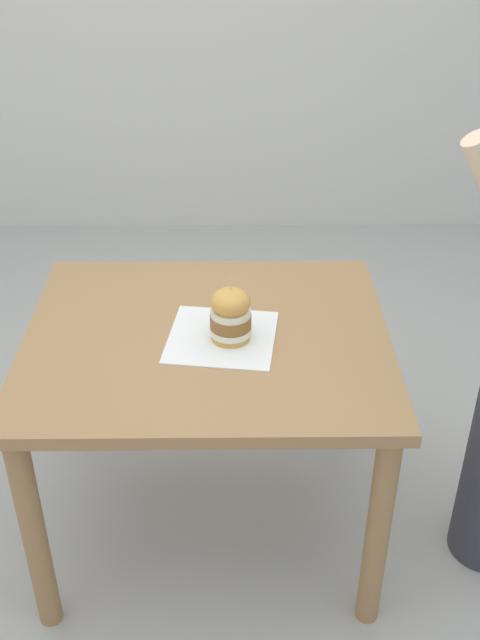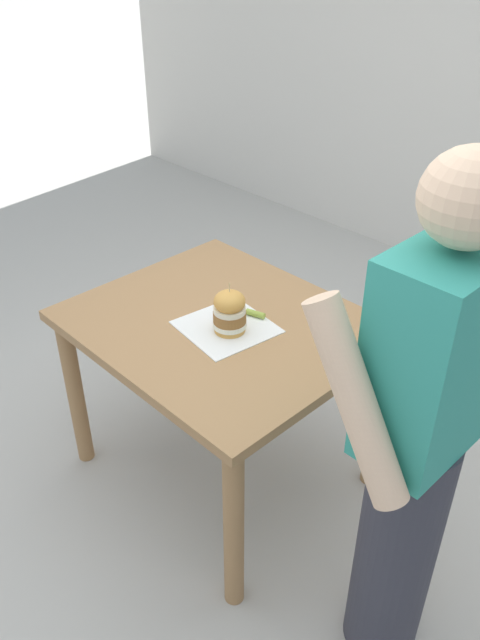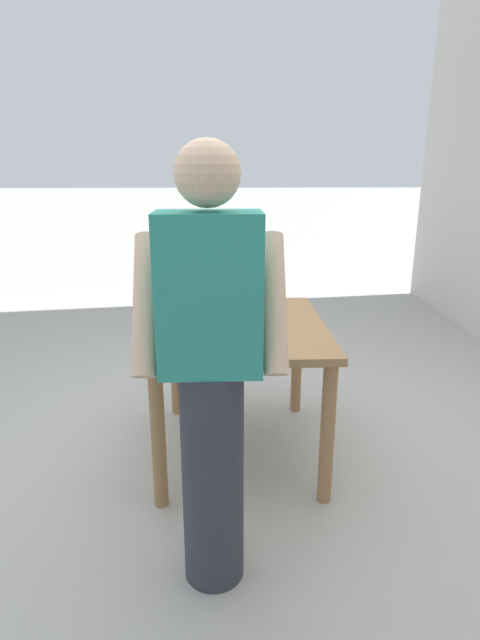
{
  "view_description": "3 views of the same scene",
  "coord_description": "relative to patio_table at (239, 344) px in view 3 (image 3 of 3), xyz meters",
  "views": [
    {
      "loc": [
        1.87,
        0.08,
        2.02
      ],
      "look_at": [
        0.0,
        0.1,
        0.83
      ],
      "focal_mm": 42.0,
      "sensor_mm": 36.0,
      "label": 1
    },
    {
      "loc": [
        1.33,
        1.47,
        2.07
      ],
      "look_at": [
        0.0,
        0.1,
        0.83
      ],
      "focal_mm": 35.0,
      "sensor_mm": 36.0,
      "label": 2
    },
    {
      "loc": [
        0.1,
        2.6,
        1.6
      ],
      "look_at": [
        0.0,
        0.1,
        0.83
      ],
      "focal_mm": 28.0,
      "sensor_mm": 36.0,
      "label": 3
    }
  ],
  "objects": [
    {
      "name": "ground_plane",
      "position": [
        0.0,
        0.0,
        -0.66
      ],
      "size": [
        80.0,
        80.0,
        0.0
      ],
      "primitive_type": "plane",
      "color": "#ADAAA3"
    },
    {
      "name": "serving_paper",
      "position": [
        0.02,
        0.05,
        0.12
      ],
      "size": [
        0.35,
        0.35,
        0.0
      ],
      "primitive_type": "cube",
      "rotation": [
        0.0,
        0.0,
        -0.13
      ],
      "color": "white",
      "rests_on": "patio_table"
    },
    {
      "name": "diner_across_table",
      "position": [
        0.14,
        0.92,
        0.23
      ],
      "size": [
        0.55,
        0.35,
        1.69
      ],
      "color": "#33333D",
      "rests_on": "ground"
    },
    {
      "name": "pickle_spear",
      "position": [
        -0.11,
        0.07,
        0.14
      ],
      "size": [
        0.05,
        0.08,
        0.02
      ],
      "primitive_type": "cylinder",
      "rotation": [
        0.0,
        1.57,
        1.87
      ],
      "color": "#8EA83D",
      "rests_on": "serving_paper"
    },
    {
      "name": "patio_table",
      "position": [
        0.0,
        0.0,
        0.0
      ],
      "size": [
        0.93,
        1.1,
        0.78
      ],
      "color": "#9E7247",
      "rests_on": "ground"
    },
    {
      "name": "sandwich",
      "position": [
        0.03,
        0.07,
        0.21
      ],
      "size": [
        0.13,
        0.13,
        0.2
      ],
      "color": "gold",
      "rests_on": "serving_paper"
    }
  ]
}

